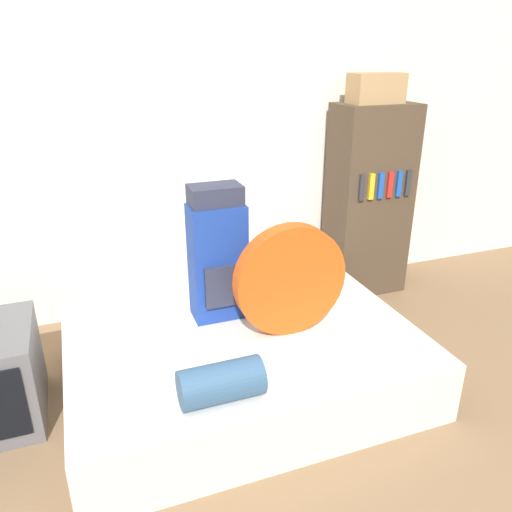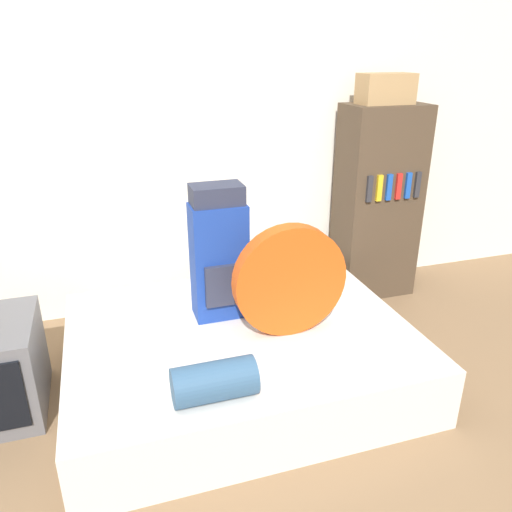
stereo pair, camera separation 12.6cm
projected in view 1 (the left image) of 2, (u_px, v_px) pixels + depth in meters
ground_plane at (267, 496)px, 2.28m from camera, size 16.00×16.00×0.00m
wall_back at (163, 138)px, 3.51m from camera, size 8.00×0.05×2.60m
bed at (241, 355)px, 2.99m from camera, size 1.97×1.52×0.36m
backpack at (218, 255)px, 2.93m from camera, size 0.32×0.23×0.82m
tent_bag at (290, 280)px, 2.79m from camera, size 0.65×0.10×0.65m
sleeping_roll at (221, 382)px, 2.31m from camera, size 0.39×0.19×0.19m
bookshelf at (368, 201)px, 3.96m from camera, size 0.61×0.40×1.51m
cardboard_box at (376, 88)px, 3.61m from camera, size 0.39×0.21×0.21m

